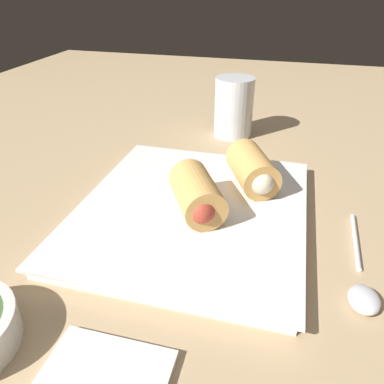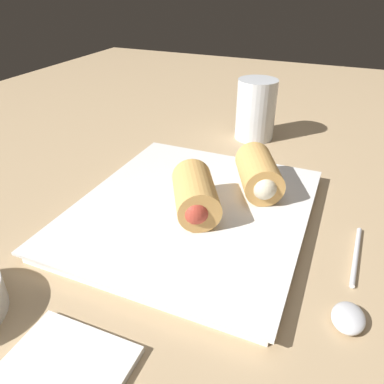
# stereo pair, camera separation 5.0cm
# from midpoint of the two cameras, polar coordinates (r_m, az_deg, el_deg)

# --- Properties ---
(table_surface) EXTENTS (1.80, 1.40, 0.02)m
(table_surface) POSITION_cam_midpoint_polar(r_m,az_deg,el_deg) (0.41, 4.72, -7.57)
(table_surface) COLOR tan
(table_surface) RESTS_ON ground
(serving_plate) EXTENTS (0.28, 0.25, 0.01)m
(serving_plate) POSITION_cam_midpoint_polar(r_m,az_deg,el_deg) (0.42, 3.40, -3.07)
(serving_plate) COLOR white
(serving_plate) RESTS_ON table_surface
(roll_front_left) EXTENTS (0.09, 0.08, 0.04)m
(roll_front_left) POSITION_cam_midpoint_polar(r_m,az_deg,el_deg) (0.39, 4.23, -0.74)
(roll_front_left) COLOR #DBA356
(roll_front_left) RESTS_ON serving_plate
(roll_front_right) EXTENTS (0.09, 0.07, 0.04)m
(roll_front_right) POSITION_cam_midpoint_polar(r_m,az_deg,el_deg) (0.45, 13.40, 2.51)
(roll_front_right) COLOR #DBA356
(roll_front_right) RESTS_ON serving_plate
(spoon) EXTENTS (0.15, 0.03, 0.01)m
(spoon) POSITION_cam_midpoint_polar(r_m,az_deg,el_deg) (0.36, 26.87, -15.23)
(spoon) COLOR silver
(spoon) RESTS_ON table_surface
(drinking_glass) EXTENTS (0.06, 0.06, 0.10)m
(drinking_glass) POSITION_cam_midpoint_polar(r_m,az_deg,el_deg) (0.63, 12.02, 12.14)
(drinking_glass) COLOR silver
(drinking_glass) RESTS_ON table_surface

